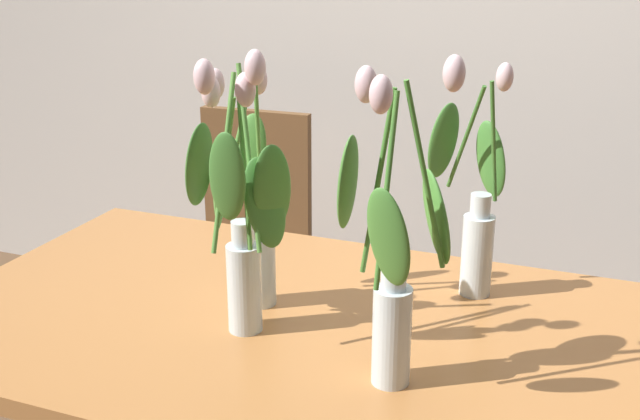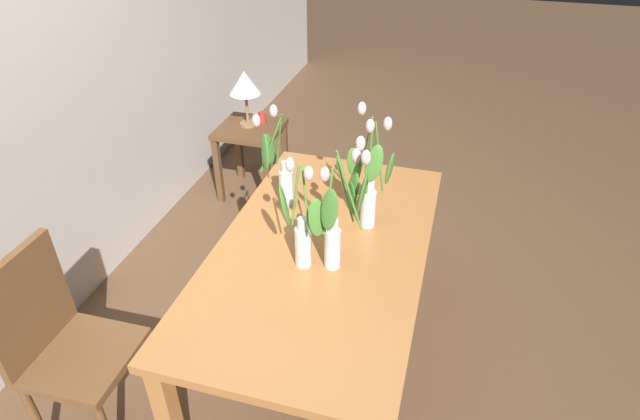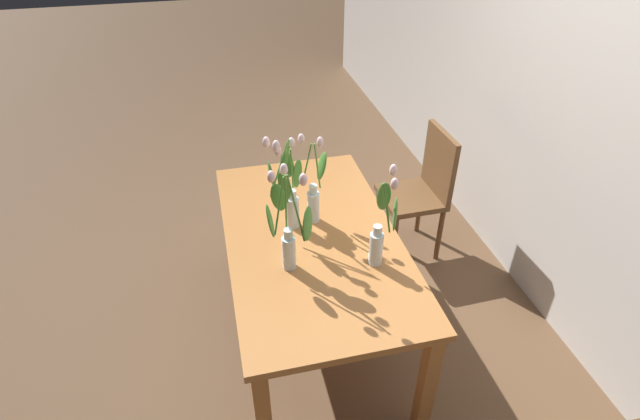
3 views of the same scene
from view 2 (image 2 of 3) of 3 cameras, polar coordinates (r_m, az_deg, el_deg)
ground_plane at (r=2.80m, az=0.15°, el=-16.03°), size 18.00×18.00×0.00m
dining_table at (r=2.34m, az=0.17°, el=-5.76°), size 1.60×0.90×0.74m
tulip_vase_0 at (r=2.07m, az=-1.95°, el=-2.46°), size 0.12×0.21×0.51m
tulip_vase_1 at (r=2.30m, az=5.48°, el=2.64°), size 0.20×0.23×0.57m
tulip_vase_2 at (r=2.47m, az=-4.38°, el=4.04°), size 0.20×0.14×0.50m
tulip_vase_3 at (r=2.05m, az=2.28°, el=-1.03°), size 0.24×0.17×0.57m
dining_chair at (r=2.42m, az=-26.40°, el=-12.69°), size 0.41×0.41×0.93m
side_table at (r=3.87m, az=-7.57°, el=7.43°), size 0.44×0.44×0.55m
table_lamp at (r=3.73m, az=-8.21°, el=13.45°), size 0.22×0.22×0.40m
pillar_candle at (r=3.87m, az=-6.35°, el=10.03°), size 0.06×0.06×0.07m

